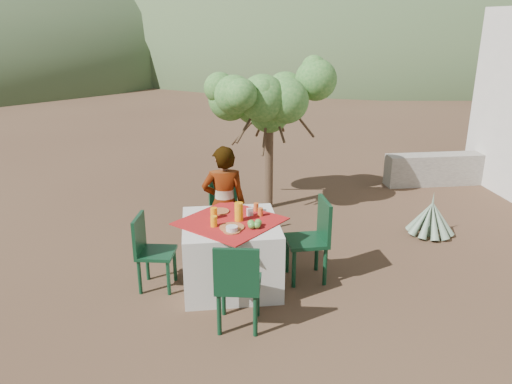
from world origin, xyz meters
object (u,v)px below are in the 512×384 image
(chair_far, at_px, (227,210))
(chair_near, at_px, (238,283))
(juice_pitcher, at_px, (239,212))
(person, at_px, (224,204))
(chair_left, at_px, (149,249))
(shrub_tree, at_px, (273,106))
(table, at_px, (231,253))
(agave, at_px, (431,219))
(chair_right, at_px, (314,236))

(chair_far, relative_size, chair_near, 0.94)
(juice_pitcher, bearing_deg, person, 100.47)
(chair_left, xyz_separation_m, shrub_tree, (1.71, 2.35, 1.12))
(shrub_tree, distance_m, juice_pitcher, 2.61)
(chair_near, height_order, person, person)
(table, relative_size, chair_near, 1.44)
(chair_near, relative_size, chair_left, 1.08)
(table, relative_size, chair_far, 1.54)
(agave, bearing_deg, juice_pitcher, -159.28)
(person, distance_m, shrub_tree, 2.14)
(chair_far, relative_size, chair_right, 0.90)
(chair_right, height_order, shrub_tree, shrub_tree)
(person, bearing_deg, shrub_tree, -115.03)
(table, bearing_deg, chair_left, 177.02)
(person, bearing_deg, chair_far, -96.33)
(shrub_tree, bearing_deg, juice_pitcher, -107.10)
(chair_far, xyz_separation_m, person, (-0.06, -0.44, 0.24))
(chair_far, height_order, agave, chair_far)
(chair_near, xyz_separation_m, agave, (2.81, 1.90, -0.27))
(table, xyz_separation_m, chair_right, (0.93, 0.02, 0.14))
(agave, bearing_deg, table, -160.02)
(chair_far, height_order, chair_near, chair_near)
(person, height_order, agave, person)
(chair_right, relative_size, agave, 1.39)
(table, xyz_separation_m, shrub_tree, (0.83, 2.39, 1.20))
(person, distance_m, juice_pitcher, 0.67)
(chair_far, distance_m, chair_left, 1.38)
(chair_right, bearing_deg, chair_near, -47.42)
(shrub_tree, bearing_deg, chair_near, -104.28)
(chair_near, height_order, chair_left, chair_near)
(table, height_order, chair_left, chair_left)
(person, bearing_deg, table, 93.48)
(chair_left, bearing_deg, agave, -64.58)
(agave, bearing_deg, person, -172.33)
(person, bearing_deg, juice_pitcher, 101.49)
(chair_far, xyz_separation_m, agave, (2.78, -0.06, -0.24))
(chair_far, relative_size, shrub_tree, 0.42)
(table, height_order, chair_right, chair_right)
(chair_left, xyz_separation_m, chair_right, (1.80, -0.02, 0.06))
(agave, bearing_deg, chair_far, 178.73)
(person, distance_m, agave, 2.91)
(table, distance_m, person, 0.72)
(chair_far, height_order, juice_pitcher, juice_pitcher)
(chair_right, bearing_deg, shrub_tree, -179.19)
(chair_right, bearing_deg, juice_pitcher, -89.40)
(chair_near, relative_size, person, 0.63)
(agave, bearing_deg, chair_near, -146.00)
(chair_near, xyz_separation_m, chair_right, (0.93, 0.90, 0.02))
(chair_right, distance_m, agave, 2.15)
(chair_right, relative_size, person, 0.66)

